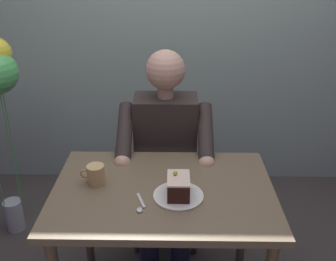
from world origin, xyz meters
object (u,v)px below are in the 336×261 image
object	(u,v)px
dining_table	(163,205)
coffee_cup	(96,174)
dessert_spoon	(140,206)
chair	(166,163)
seated_person	(165,154)
cake_slice	(178,186)

from	to	relation	value
dining_table	coffee_cup	size ratio (longest dim) A/B	8.72
dessert_spoon	chair	bearing A→B (deg)	-97.00
dining_table	chair	xyz separation A→B (m)	(0.00, -0.64, -0.14)
dining_table	chair	bearing A→B (deg)	-90.00
coffee_cup	dessert_spoon	distance (m)	0.29
seated_person	dessert_spoon	xyz separation A→B (m)	(0.10, 0.60, 0.08)
dining_table	seated_person	distance (m)	0.47
coffee_cup	dessert_spoon	size ratio (longest dim) A/B	0.83
seated_person	cake_slice	xyz separation A→B (m)	(-0.07, 0.53, 0.13)
cake_slice	dessert_spoon	size ratio (longest dim) A/B	0.99
cake_slice	seated_person	bearing A→B (deg)	-82.51
cake_slice	dessert_spoon	distance (m)	0.19
coffee_cup	seated_person	bearing A→B (deg)	-126.65
chair	dessert_spoon	xyz separation A→B (m)	(0.10, 0.78, 0.24)
dessert_spoon	coffee_cup	bearing A→B (deg)	-38.67
dining_table	chair	distance (m)	0.65
seated_person	chair	bearing A→B (deg)	-90.00
seated_person	coffee_cup	world-z (taller)	seated_person
chair	coffee_cup	world-z (taller)	chair
dining_table	dessert_spoon	size ratio (longest dim) A/B	7.23
dining_table	seated_person	bearing A→B (deg)	-90.00
dining_table	cake_slice	bearing A→B (deg)	137.32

